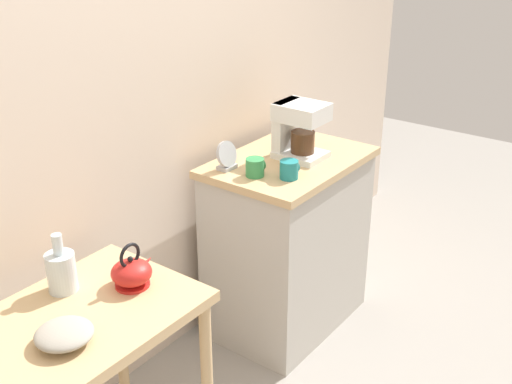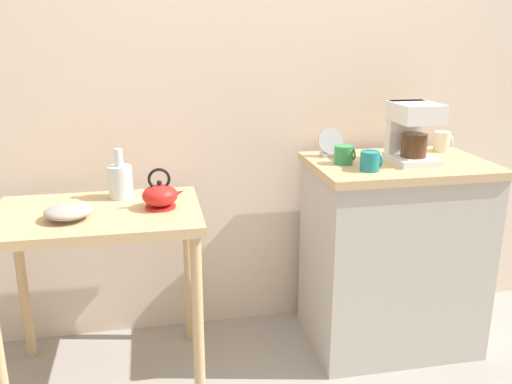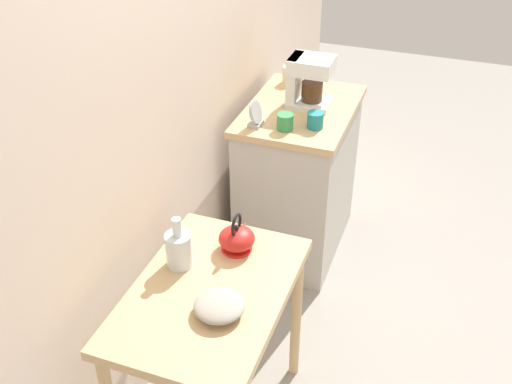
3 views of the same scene
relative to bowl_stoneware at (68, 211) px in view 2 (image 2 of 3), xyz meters
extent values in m
plane|color=gray|center=(0.79, 0.12, -0.79)|extent=(8.00, 8.00, 0.00)
cube|color=beige|center=(0.89, 0.50, 0.61)|extent=(4.40, 0.10, 2.80)
cube|color=tan|center=(0.09, 0.08, -0.05)|extent=(0.82, 0.55, 0.04)
cylinder|color=tan|center=(0.46, -0.15, -0.43)|extent=(0.04, 0.04, 0.72)
cylinder|color=tan|center=(-0.28, 0.31, -0.43)|extent=(0.04, 0.04, 0.72)
cylinder|color=tan|center=(0.46, 0.31, -0.43)|extent=(0.04, 0.04, 0.72)
cube|color=#BCB7AD|center=(1.39, 0.12, -0.36)|extent=(0.75, 0.51, 0.86)
cube|color=tan|center=(1.39, 0.12, 0.08)|extent=(0.78, 0.54, 0.04)
cylinder|color=#9E998C|center=(0.00, 0.00, -0.03)|extent=(0.08, 0.08, 0.01)
ellipsoid|color=#9E998C|center=(0.00, 0.00, 0.00)|extent=(0.18, 0.18, 0.05)
cylinder|color=red|center=(0.34, 0.07, -0.03)|extent=(0.12, 0.12, 0.01)
ellipsoid|color=red|center=(0.34, 0.07, 0.02)|extent=(0.14, 0.14, 0.09)
cone|color=red|center=(0.41, 0.07, 0.03)|extent=(0.07, 0.03, 0.05)
sphere|color=black|center=(0.34, 0.07, 0.07)|extent=(0.02, 0.02, 0.02)
torus|color=black|center=(0.34, 0.07, 0.09)|extent=(0.09, 0.01, 0.09)
cylinder|color=silver|center=(0.18, 0.24, 0.04)|extent=(0.10, 0.10, 0.14)
cylinder|color=silver|center=(0.18, 0.24, 0.15)|extent=(0.04, 0.04, 0.08)
cube|color=white|center=(1.43, 0.09, 0.12)|extent=(0.18, 0.22, 0.03)
cube|color=white|center=(1.43, 0.17, 0.23)|extent=(0.16, 0.05, 0.26)
cube|color=white|center=(1.43, 0.09, 0.32)|extent=(0.18, 0.22, 0.08)
cylinder|color=#4C2D19|center=(1.43, 0.08, 0.18)|extent=(0.11, 0.11, 0.10)
cylinder|color=beige|center=(1.68, 0.28, 0.15)|extent=(0.08, 0.08, 0.09)
torus|color=beige|center=(1.72, 0.28, 0.15)|extent=(0.01, 0.06, 0.06)
cylinder|color=teal|center=(1.20, -0.01, 0.14)|extent=(0.08, 0.08, 0.08)
torus|color=teal|center=(1.24, -0.01, 0.14)|extent=(0.01, 0.06, 0.06)
cylinder|color=#338C4C|center=(1.13, 0.13, 0.14)|extent=(0.08, 0.08, 0.08)
torus|color=#338C4C|center=(1.18, 0.13, 0.14)|extent=(0.01, 0.05, 0.05)
cube|color=#B2B5BA|center=(1.12, 0.27, 0.11)|extent=(0.08, 0.06, 0.02)
cylinder|color=#B2B5BA|center=(1.12, 0.27, 0.17)|extent=(0.12, 0.05, 0.12)
cylinder|color=black|center=(1.12, 0.27, 0.17)|extent=(0.10, 0.04, 0.10)
camera|label=1|loc=(-0.94, -1.42, 1.20)|focal=45.48mm
camera|label=2|loc=(0.32, -2.04, 0.67)|focal=38.13mm
camera|label=3|loc=(-1.38, -0.63, 1.48)|focal=42.52mm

